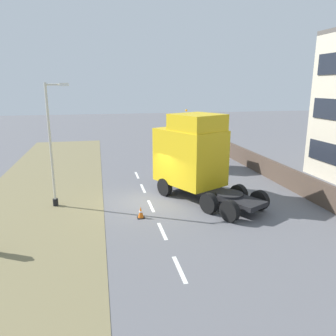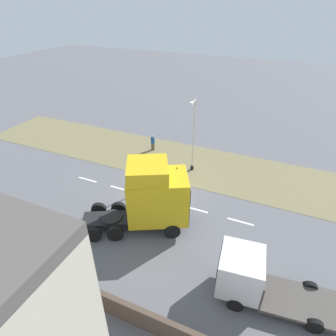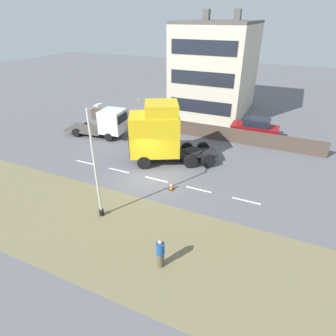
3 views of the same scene
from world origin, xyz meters
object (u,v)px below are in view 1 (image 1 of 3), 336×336
(lorry_cab, at_px, (193,156))
(lamp_post, at_px, (53,150))
(flatbed_truck, at_px, (203,150))
(traffic_cone_lead, at_px, (141,212))

(lorry_cab, xyz_separation_m, lamp_post, (-7.56, -0.04, 0.65))
(flatbed_truck, bearing_deg, lorry_cab, 61.29)
(lorry_cab, bearing_deg, traffic_cone_lead, -169.40)
(flatbed_truck, xyz_separation_m, lamp_post, (-10.28, -6.64, 1.64))
(lamp_post, xyz_separation_m, traffic_cone_lead, (4.18, -2.61, -2.77))
(lamp_post, distance_m, traffic_cone_lead, 5.65)
(traffic_cone_lead, bearing_deg, lorry_cab, 38.00)
(flatbed_truck, relative_size, traffic_cone_lead, 10.60)
(lorry_cab, distance_m, lamp_post, 7.58)
(lorry_cab, bearing_deg, lamp_post, 152.87)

